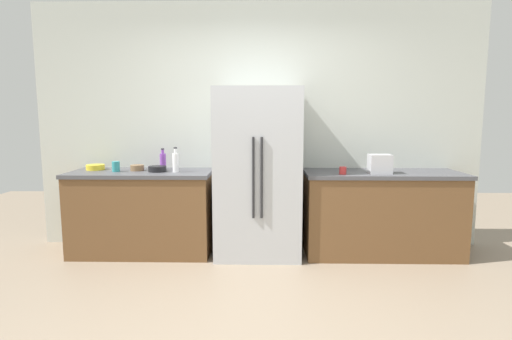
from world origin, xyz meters
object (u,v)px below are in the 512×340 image
object	(u,v)px
refrigerator	(258,173)
cup_b	(343,171)
cup_a	(116,167)
bowl_b	(137,168)
bowl_a	(157,169)
bottle_a	(176,162)
bottle_b	(163,161)
bowl_c	(95,167)
toaster	(380,164)

from	to	relation	value
refrigerator	cup_b	bearing A→B (deg)	-10.22
cup_a	bowl_b	world-z (taller)	cup_a
bowl_a	cup_a	bearing A→B (deg)	-178.62
bottle_a	cup_a	distance (m)	0.64
bottle_b	bowl_c	bearing A→B (deg)	-175.57
cup_b	bottle_a	bearing A→B (deg)	175.77
bottle_b	bowl_b	world-z (taller)	bottle_b
bowl_c	toaster	bearing A→B (deg)	-4.03
cup_b	bowl_c	distance (m)	2.64
bottle_b	cup_a	bearing A→B (deg)	-156.12
refrigerator	bowl_b	bearing A→B (deg)	176.44
bottle_a	bowl_c	xyz separation A→B (m)	(-0.91, 0.16, -0.08)
bowl_b	bowl_c	bearing A→B (deg)	173.56
bowl_a	bowl_c	bearing A→B (deg)	169.54
bowl_b	bowl_c	xyz separation A→B (m)	(-0.47, 0.05, -0.00)
bowl_b	bowl_c	world-z (taller)	bowl_b
cup_b	refrigerator	bearing A→B (deg)	169.78
refrigerator	bowl_a	bearing A→B (deg)	179.86
cup_a	bowl_a	distance (m)	0.43
bottle_b	bowl_a	xyz separation A→B (m)	(-0.01, -0.19, -0.07)
toaster	bowl_b	xyz separation A→B (m)	(-2.54, 0.16, -0.07)
toaster	cup_a	world-z (taller)	toaster
refrigerator	cup_a	size ratio (longest dim) A/B	16.33
bottle_b	toaster	bearing A→B (deg)	-6.69
bottle_a	bowl_c	bearing A→B (deg)	169.98
cup_b	bowl_a	distance (m)	1.92
bowl_b	cup_b	bearing A→B (deg)	-6.22
bottle_a	bottle_b	bearing A→B (deg)	130.89
cup_b	bowl_b	distance (m)	2.16
refrigerator	bowl_b	xyz separation A→B (m)	(-1.30, 0.08, 0.04)
refrigerator	bowl_c	size ratio (longest dim) A/B	9.00
bottle_a	bowl_c	size ratio (longest dim) A/B	1.34
refrigerator	bottle_b	bearing A→B (deg)	169.68
bottle_b	bowl_a	world-z (taller)	bottle_b
toaster	bowl_c	xyz separation A→B (m)	(-3.01, 0.21, -0.07)
bottle_a	cup_a	world-z (taller)	bottle_a
cup_b	bowl_c	world-z (taller)	cup_b
toaster	cup_a	xyz separation A→B (m)	(-2.73, 0.07, -0.04)
toaster	bottle_b	xyz separation A→B (m)	(-2.29, 0.27, -0.00)
bottle_a	bowl_a	world-z (taller)	bottle_a
cup_b	bowl_b	bearing A→B (deg)	173.78
bowl_a	cup_b	bearing A→B (deg)	-4.68
bowl_c	refrigerator	bearing A→B (deg)	-4.33
bowl_c	bowl_b	bearing A→B (deg)	-6.44
bowl_b	cup_a	bearing A→B (deg)	-155.77
bottle_a	cup_a	size ratio (longest dim) A/B	2.44
refrigerator	toaster	world-z (taller)	refrigerator
bowl_c	bowl_a	bearing A→B (deg)	-10.46
toaster	bottle_a	xyz separation A→B (m)	(-2.10, 0.05, 0.01)
toaster	cup_a	size ratio (longest dim) A/B	2.04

